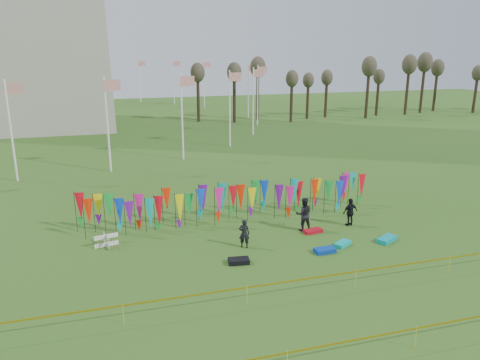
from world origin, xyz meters
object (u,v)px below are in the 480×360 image
object	(u,v)px
person_right	(350,212)
kite_bag_black	(239,261)
kite_bag_turquoise	(343,244)
kite_bag_blue	(325,250)
kite_bag_red	(313,231)
person_left	(244,234)
person_mid	(304,214)
kite_bag_teal	(387,239)
box_kite	(106,240)

from	to	relation	value
person_right	kite_bag_black	size ratio (longest dim) A/B	1.65
kite_bag_turquoise	kite_bag_blue	size ratio (longest dim) A/B	0.96
person_right	kite_bag_red	size ratio (longest dim) A/B	1.57
person_left	person_mid	xyz separation A→B (m)	(4.02, 1.37, 0.20)
person_mid	person_right	size ratio (longest dim) A/B	1.16
kite_bag_black	kite_bag_teal	world-z (taller)	kite_bag_teal
person_left	person_mid	size ratio (longest dim) A/B	0.80
person_left	person_mid	world-z (taller)	person_mid
person_left	person_right	world-z (taller)	person_right
person_left	kite_bag_black	distance (m)	2.04
kite_bag_red	kite_bag_black	world-z (taller)	kite_bag_black
person_right	kite_bag_turquoise	size ratio (longest dim) A/B	1.63
person_right	kite_bag_black	world-z (taller)	person_right
kite_bag_blue	person_mid	bearing A→B (deg)	86.95
kite_bag_red	kite_bag_turquoise	bearing A→B (deg)	-70.43
person_right	kite_bag_black	bearing A→B (deg)	12.47
kite_bag_turquoise	kite_bag_red	xyz separation A→B (m)	(-0.76, 2.13, -0.00)
kite_bag_teal	kite_bag_black	bearing A→B (deg)	-177.91
person_left	kite_bag_black	size ratio (longest dim) A/B	1.53
person_left	box_kite	bearing A→B (deg)	5.19
person_left	kite_bag_blue	bearing A→B (deg)	177.05
kite_bag_teal	kite_bag_blue	bearing A→B (deg)	-174.69
kite_bag_blue	kite_bag_red	world-z (taller)	kite_bag_blue
person_right	kite_bag_blue	bearing A→B (deg)	35.64
box_kite	kite_bag_blue	distance (m)	11.61
kite_bag_red	box_kite	bearing A→B (deg)	173.54
kite_bag_blue	box_kite	bearing A→B (deg)	160.11
person_right	kite_bag_red	bearing A→B (deg)	0.53
person_mid	kite_bag_blue	size ratio (longest dim) A/B	1.82
box_kite	kite_bag_teal	size ratio (longest dim) A/B	0.57
kite_bag_teal	person_mid	bearing A→B (deg)	143.37
kite_bag_black	person_left	bearing A→B (deg)	65.14
kite_bag_teal	kite_bag_turquoise	bearing A→B (deg)	176.63
person_left	kite_bag_teal	bearing A→B (deg)	-168.32
person_left	kite_bag_blue	world-z (taller)	person_left
person_left	kite_bag_teal	distance (m)	7.95
kite_bag_turquoise	box_kite	bearing A→B (deg)	164.34
person_mid	kite_bag_red	bearing A→B (deg)	136.56
kite_bag_turquoise	kite_bag_red	distance (m)	2.26
kite_bag_turquoise	kite_bag_blue	world-z (taller)	kite_bag_blue
kite_bag_blue	kite_bag_teal	size ratio (longest dim) A/B	0.86
kite_bag_blue	kite_bag_black	size ratio (longest dim) A/B	1.05
kite_bag_turquoise	kite_bag_teal	xyz separation A→B (m)	(2.63, -0.15, 0.02)
person_right	kite_bag_black	xyz separation A→B (m)	(-7.81, -3.02, -0.73)
kite_bag_turquoise	kite_bag_red	world-z (taller)	kite_bag_turquoise
person_left	kite_bag_red	world-z (taller)	person_left
person_right	person_mid	bearing A→B (deg)	-10.59
person_mid	kite_bag_turquoise	bearing A→B (deg)	123.21
person_right	kite_bag_turquoise	world-z (taller)	person_right
person_left	person_right	xyz separation A→B (m)	(7.00, 1.27, 0.06)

